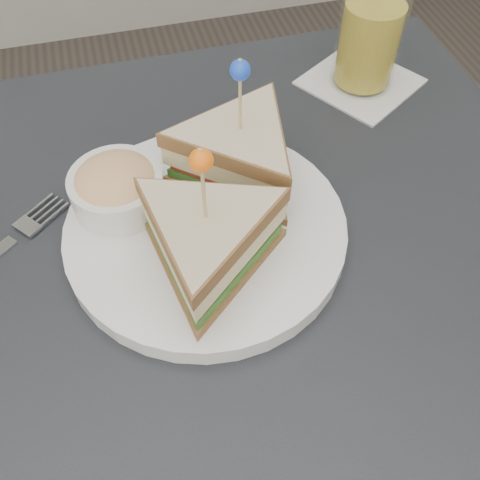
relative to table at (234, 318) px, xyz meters
The scene contains 4 objects.
ground_plane 0.67m from the table, ahead, with size 3.50×3.50×0.00m, color #3F3833.
table is the anchor object (origin of this frame).
plate_meal 0.14m from the table, 95.47° to the left, with size 0.34×0.34×0.17m.
drink_set 0.39m from the table, 46.81° to the left, with size 0.18×0.18×0.17m.
Camera 1 is at (-0.07, -0.28, 1.20)m, focal length 40.00 mm.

